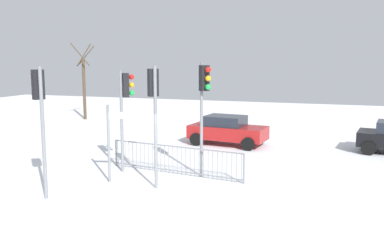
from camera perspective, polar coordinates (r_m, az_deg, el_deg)
ground_plane at (r=13.80m, az=-5.81°, el=-9.83°), size 60.00×60.00×0.00m
traffic_light_mid_left at (r=13.54m, az=-19.99°, el=2.27°), size 0.53×0.40×4.06m
traffic_light_foreground_left at (r=13.84m, az=-5.24°, el=2.86°), size 0.47×0.47×4.06m
traffic_light_foreground_right at (r=14.96m, az=1.62°, el=3.56°), size 0.48×0.45×4.16m
traffic_light_rear_left at (r=16.01m, az=-9.05°, el=2.97°), size 0.47×0.47×3.86m
direction_sign_post at (r=14.83m, az=-10.99°, el=-2.54°), size 0.77×0.23×2.72m
pedestrian_guard_railing at (r=15.79m, az=-2.31°, el=-5.39°), size 5.45×0.85×1.07m
car_red_trailing at (r=21.14m, az=4.78°, el=-1.33°), size 3.98×2.31×1.47m
bare_tree_left at (r=30.89m, az=-14.41°, el=4.73°), size 1.52×1.53×5.38m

